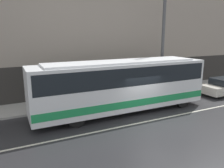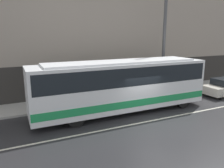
# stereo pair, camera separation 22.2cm
# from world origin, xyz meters

# --- Properties ---
(ground_plane) EXTENTS (60.00, 60.00, 0.00)m
(ground_plane) POSITION_xyz_m (0.00, 0.00, 0.00)
(ground_plane) COLOR #262628
(sidewalk) EXTENTS (60.00, 2.81, 0.14)m
(sidewalk) POSITION_xyz_m (0.00, 5.41, 0.07)
(sidewalk) COLOR #A09E99
(sidewalk) RESTS_ON ground_plane
(building_facade) EXTENTS (60.00, 0.35, 11.25)m
(building_facade) POSITION_xyz_m (0.00, 6.96, 5.42)
(building_facade) COLOR gray
(building_facade) RESTS_ON ground_plane
(lane_stripe) EXTENTS (54.00, 0.14, 0.01)m
(lane_stripe) POSITION_xyz_m (0.00, 0.00, 0.00)
(lane_stripe) COLOR beige
(lane_stripe) RESTS_ON ground_plane
(transit_bus) EXTENTS (11.78, 2.49, 3.42)m
(transit_bus) POSITION_xyz_m (-0.81, 2.17, 1.93)
(transit_bus) COLOR white
(transit_bus) RESTS_ON ground_plane
(utility_pole_near) EXTENTS (0.26, 0.26, 8.94)m
(utility_pole_near) POSITION_xyz_m (4.18, 4.46, 4.61)
(utility_pole_near) COLOR #4C4C4F
(utility_pole_near) RESTS_ON sidewalk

